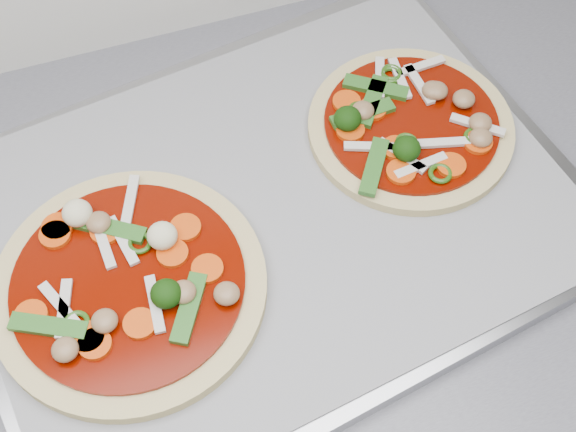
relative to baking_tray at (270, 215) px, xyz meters
name	(u,v)px	position (x,y,z in m)	size (l,w,h in m)	color
base_cabinet	(433,398)	(0.20, -0.06, -0.48)	(3.60, 0.60, 0.86)	beige
countertop	(512,222)	(0.20, -0.06, -0.03)	(3.60, 0.60, 0.04)	slate
baking_tray	(270,215)	(0.00, 0.00, 0.00)	(0.50, 0.37, 0.02)	#9B9CA1
parchment	(270,209)	(0.00, 0.00, 0.01)	(0.48, 0.35, 0.00)	gray
pizza_left	(129,284)	(-0.13, -0.04, 0.02)	(0.25, 0.25, 0.04)	tan
pizza_right	(410,125)	(0.14, 0.04, 0.02)	(0.22, 0.22, 0.03)	tan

